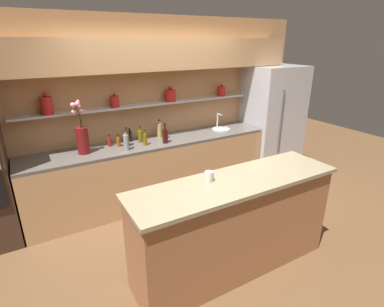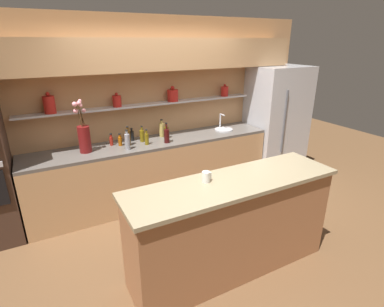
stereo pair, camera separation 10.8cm
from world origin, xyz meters
name	(u,v)px [view 1 (the left image)]	position (x,y,z in m)	size (l,w,h in m)	color
ground_plane	(206,240)	(0.00, 0.00, 0.00)	(12.00, 12.00, 0.00)	brown
back_wall_unit	(151,93)	(0.00, 1.53, 1.55)	(5.20, 0.44, 2.60)	tan
back_counter_unit	(154,171)	(-0.13, 1.24, 0.46)	(3.52, 0.62, 0.92)	tan
island_counter	(234,225)	(0.00, -0.51, 0.51)	(2.16, 0.61, 1.02)	#99603D
refrigerator	(272,121)	(2.13, 1.20, 0.94)	(0.95, 0.73, 1.87)	#B7B7BC
flower_vase	(82,137)	(-1.06, 1.24, 1.14)	(0.17, 0.15, 0.69)	maroon
sink_fixture	(221,128)	(1.06, 1.25, 0.94)	(0.29, 0.29, 0.25)	#B7B7BC
bottle_spirit_0	(126,138)	(-0.50, 1.24, 1.03)	(0.07, 0.07, 0.27)	#4C2D0C
bottle_spirit_1	(160,130)	(0.06, 1.39, 1.03)	(0.08, 0.08, 0.26)	tan
bottle_oil_2	(140,136)	(-0.28, 1.31, 1.01)	(0.07, 0.07, 0.23)	brown
bottle_sauce_3	(130,136)	(-0.39, 1.42, 1.00)	(0.06, 0.06, 0.19)	black
bottle_wine_4	(165,136)	(0.01, 1.09, 1.02)	(0.07, 0.07, 0.29)	#380C0C
bottle_sauce_5	(109,141)	(-0.70, 1.35, 0.99)	(0.05, 0.05, 0.17)	maroon
bottle_sauce_6	(118,141)	(-0.60, 1.28, 0.99)	(0.05, 0.05, 0.17)	#9E4C0A
bottle_oil_7	(145,139)	(-0.27, 1.15, 1.01)	(0.05, 0.05, 0.22)	brown
bottle_oil_8	(164,132)	(0.08, 1.28, 1.01)	(0.07, 0.07, 0.23)	#47380A
bottle_spirit_9	(126,142)	(-0.56, 1.08, 1.03)	(0.07, 0.07, 0.27)	gray
coffee_mug	(209,177)	(-0.25, -0.41, 1.07)	(0.10, 0.08, 0.10)	silver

